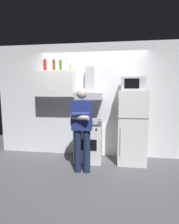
{
  "coord_description": "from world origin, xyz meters",
  "views": [
    {
      "loc": [
        0.44,
        -3.4,
        1.58
      ],
      "look_at": [
        0.0,
        0.0,
        1.15
      ],
      "focal_mm": 26.46,
      "sensor_mm": 36.0,
      "label": 1
    }
  ],
  "objects_px": {
    "refrigerator": "(131,127)",
    "bottle_olive_oil": "(61,66)",
    "cooking_pot": "(94,121)",
    "bottle_vodka_clear": "(67,65)",
    "bottle_beer_brown": "(54,66)",
    "stove_oven": "(89,141)",
    "microwave": "(133,84)",
    "bottle_soda_red": "(45,66)",
    "upper_cabinet": "(56,84)",
    "range_hood": "(89,91)",
    "bottle_spice_jar": "(70,68)",
    "person_standing": "(82,127)"
  },
  "relations": [
    {
      "from": "bottle_olive_oil",
      "to": "bottle_beer_brown",
      "type": "height_order",
      "value": "bottle_beer_brown"
    },
    {
      "from": "bottle_olive_oil",
      "to": "refrigerator",
      "type": "bearing_deg",
      "value": -5.72
    },
    {
      "from": "microwave",
      "to": "bottle_beer_brown",
      "type": "height_order",
      "value": "bottle_beer_brown"
    },
    {
      "from": "bottle_beer_brown",
      "to": "bottle_soda_red",
      "type": "bearing_deg",
      "value": -177.98
    },
    {
      "from": "refrigerator",
      "to": "bottle_olive_oil",
      "type": "bearing_deg",
      "value": 174.28
    },
    {
      "from": "person_standing",
      "to": "bottle_soda_red",
      "type": "relative_size",
      "value": 6.08
    },
    {
      "from": "range_hood",
      "to": "cooking_pot",
      "type": "xyz_separation_m",
      "value": [
        0.13,
        -0.25,
        -0.67
      ]
    },
    {
      "from": "stove_oven",
      "to": "bottle_vodka_clear",
      "type": "bearing_deg",
      "value": 162.7
    },
    {
      "from": "bottle_soda_red",
      "to": "upper_cabinet",
      "type": "bearing_deg",
      "value": -1.38
    },
    {
      "from": "bottle_vodka_clear",
      "to": "bottle_olive_oil",
      "type": "distance_m",
      "value": 0.15
    },
    {
      "from": "cooking_pot",
      "to": "bottle_olive_oil",
      "type": "distance_m",
      "value": 1.51
    },
    {
      "from": "stove_oven",
      "to": "microwave",
      "type": "relative_size",
      "value": 1.82
    },
    {
      "from": "cooking_pot",
      "to": "bottle_beer_brown",
      "type": "bearing_deg",
      "value": 164.99
    },
    {
      "from": "microwave",
      "to": "range_hood",
      "type": "bearing_deg",
      "value": 173.54
    },
    {
      "from": "cooking_pot",
      "to": "bottle_vodka_clear",
      "type": "relative_size",
      "value": 0.98
    },
    {
      "from": "stove_oven",
      "to": "cooking_pot",
      "type": "xyz_separation_m",
      "value": [
        0.13,
        -0.12,
        0.5
      ]
    },
    {
      "from": "upper_cabinet",
      "to": "refrigerator",
      "type": "distance_m",
      "value": 2.0
    },
    {
      "from": "stove_oven",
      "to": "bottle_soda_red",
      "type": "relative_size",
      "value": 3.24
    },
    {
      "from": "upper_cabinet",
      "to": "bottle_beer_brown",
      "type": "height_order",
      "value": "bottle_beer_brown"
    },
    {
      "from": "stove_oven",
      "to": "microwave",
      "type": "distance_m",
      "value": 1.62
    },
    {
      "from": "upper_cabinet",
      "to": "bottle_spice_jar",
      "type": "distance_m",
      "value": 0.5
    },
    {
      "from": "bottle_vodka_clear",
      "to": "bottle_soda_red",
      "type": "distance_m",
      "value": 0.51
    },
    {
      "from": "refrigerator",
      "to": "bottle_olive_oil",
      "type": "relative_size",
      "value": 6.26
    },
    {
      "from": "stove_oven",
      "to": "bottle_vodka_clear",
      "type": "relative_size",
      "value": 2.95
    },
    {
      "from": "bottle_beer_brown",
      "to": "microwave",
      "type": "bearing_deg",
      "value": -3.85
    },
    {
      "from": "upper_cabinet",
      "to": "person_standing",
      "type": "xyz_separation_m",
      "value": [
        0.75,
        -0.73,
        -0.85
      ]
    },
    {
      "from": "bottle_soda_red",
      "to": "microwave",
      "type": "bearing_deg",
      "value": -3.22
    },
    {
      "from": "stove_oven",
      "to": "cooking_pot",
      "type": "distance_m",
      "value": 0.53
    },
    {
      "from": "bottle_olive_oil",
      "to": "bottle_beer_brown",
      "type": "distance_m",
      "value": 0.15
    },
    {
      "from": "refrigerator",
      "to": "microwave",
      "type": "distance_m",
      "value": 0.94
    },
    {
      "from": "bottle_soda_red",
      "to": "bottle_beer_brown",
      "type": "xyz_separation_m",
      "value": [
        0.21,
        0.01,
        -0.0
      ]
    },
    {
      "from": "stove_oven",
      "to": "bottle_olive_oil",
      "type": "xyz_separation_m",
      "value": [
        -0.68,
        0.16,
        1.74
      ]
    },
    {
      "from": "bottle_olive_oil",
      "to": "bottle_spice_jar",
      "type": "height_order",
      "value": "bottle_olive_oil"
    },
    {
      "from": "upper_cabinet",
      "to": "range_hood",
      "type": "distance_m",
      "value": 0.81
    },
    {
      "from": "person_standing",
      "to": "bottle_soda_red",
      "type": "distance_m",
      "value": 1.78
    },
    {
      "from": "range_hood",
      "to": "bottle_soda_red",
      "type": "height_order",
      "value": "bottle_soda_red"
    },
    {
      "from": "range_hood",
      "to": "bottle_olive_oil",
      "type": "bearing_deg",
      "value": 176.84
    },
    {
      "from": "range_hood",
      "to": "microwave",
      "type": "height_order",
      "value": "range_hood"
    },
    {
      "from": "stove_oven",
      "to": "microwave",
      "type": "xyz_separation_m",
      "value": [
        0.95,
        0.02,
        1.31
      ]
    },
    {
      "from": "person_standing",
      "to": "refrigerator",
      "type": "bearing_deg",
      "value": 31.23
    },
    {
      "from": "person_standing",
      "to": "bottle_beer_brown",
      "type": "bearing_deg",
      "value": 136.41
    },
    {
      "from": "refrigerator",
      "to": "person_standing",
      "type": "relative_size",
      "value": 0.98
    },
    {
      "from": "bottle_soda_red",
      "to": "bottle_spice_jar",
      "type": "bearing_deg",
      "value": 1.95
    },
    {
      "from": "microwave",
      "to": "stove_oven",
      "type": "bearing_deg",
      "value": -178.85
    },
    {
      "from": "bottle_soda_red",
      "to": "bottle_beer_brown",
      "type": "height_order",
      "value": "bottle_soda_red"
    },
    {
      "from": "range_hood",
      "to": "microwave",
      "type": "distance_m",
      "value": 0.97
    },
    {
      "from": "range_hood",
      "to": "bottle_spice_jar",
      "type": "xyz_separation_m",
      "value": [
        -0.45,
        0.03,
        0.51
      ]
    },
    {
      "from": "refrigerator",
      "to": "bottle_vodka_clear",
      "type": "relative_size",
      "value": 5.4
    },
    {
      "from": "refrigerator",
      "to": "bottle_spice_jar",
      "type": "xyz_separation_m",
      "value": [
        -1.4,
        0.15,
        1.31
      ]
    },
    {
      "from": "cooking_pot",
      "to": "bottle_olive_oil",
      "type": "height_order",
      "value": "bottle_olive_oil"
    }
  ]
}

